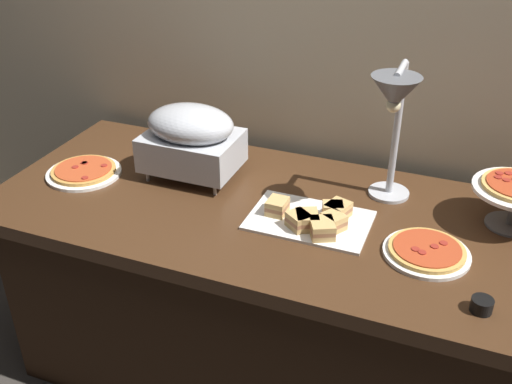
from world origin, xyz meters
name	(u,v)px	position (x,y,z in m)	size (l,w,h in m)	color
ground_plane	(267,371)	(0.00, 0.00, 0.00)	(8.00, 8.00, 0.00)	#38332D
back_wall	(319,38)	(0.00, 0.50, 1.20)	(4.40, 0.04, 2.40)	#C6B593
buffet_table	(268,295)	(0.00, 0.00, 0.39)	(1.90, 0.84, 0.76)	#422816
chafing_dish	(191,138)	(-0.34, 0.11, 0.91)	(0.33, 0.25, 0.27)	#B7BABF
heat_lamp	(395,106)	(0.35, 0.12, 1.13)	(0.15, 0.29, 0.48)	#B7BABF
pizza_plate_front	(84,172)	(-0.72, -0.03, 0.77)	(0.27, 0.27, 0.03)	white
pizza_plate_center	(427,251)	(0.52, -0.08, 0.77)	(0.26, 0.26, 0.03)	white
sandwich_platter	(313,218)	(0.16, -0.05, 0.78)	(0.38, 0.25, 0.06)	white
sauce_cup_near	(482,305)	(0.69, -0.28, 0.78)	(0.06, 0.06, 0.04)	black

